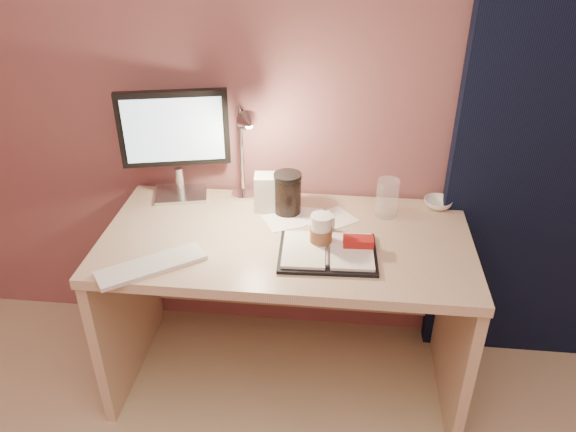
# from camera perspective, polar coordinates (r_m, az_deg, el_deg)

# --- Properties ---
(room) EXTENTS (3.50, 3.50, 3.50)m
(room) POSITION_cam_1_polar(r_m,az_deg,el_deg) (2.35, 24.86, 9.28)
(room) COLOR #C6B28E
(room) RESTS_ON ground
(desk) EXTENTS (1.40, 0.70, 0.73)m
(desk) POSITION_cam_1_polar(r_m,az_deg,el_deg) (2.32, 0.03, -5.81)
(desk) COLOR beige
(desk) RESTS_ON ground
(monitor) EXTENTS (0.43, 0.20, 0.47)m
(monitor) POSITION_cam_1_polar(r_m,az_deg,el_deg) (2.33, -11.44, 8.03)
(monitor) COLOR silver
(monitor) RESTS_ON desk
(keyboard) EXTENTS (0.37, 0.32, 0.02)m
(keyboard) POSITION_cam_1_polar(r_m,az_deg,el_deg) (2.02, -13.72, -4.91)
(keyboard) COLOR white
(keyboard) RESTS_ON desk
(planner) EXTENTS (0.36, 0.28, 0.05)m
(planner) POSITION_cam_1_polar(r_m,az_deg,el_deg) (2.03, 4.31, -3.58)
(planner) COLOR black
(planner) RESTS_ON desk
(paper_a) EXTENTS (0.19, 0.19, 0.00)m
(paper_a) POSITION_cam_1_polar(r_m,az_deg,el_deg) (2.22, -0.50, -0.51)
(paper_a) COLOR white
(paper_a) RESTS_ON desk
(paper_b) EXTENTS (0.15, 0.15, 0.00)m
(paper_b) POSITION_cam_1_polar(r_m,az_deg,el_deg) (2.26, 1.68, 0.01)
(paper_b) COLOR white
(paper_b) RESTS_ON desk
(paper_c) EXTENTS (0.20, 0.20, 0.00)m
(paper_c) POSITION_cam_1_polar(r_m,az_deg,el_deg) (2.25, 4.74, -0.23)
(paper_c) COLOR white
(paper_c) RESTS_ON desk
(coffee_cup) EXTENTS (0.08, 0.08, 0.13)m
(coffee_cup) POSITION_cam_1_polar(r_m,az_deg,el_deg) (2.04, 3.38, -1.64)
(coffee_cup) COLOR white
(coffee_cup) RESTS_ON desk
(clear_cup) EXTENTS (0.09, 0.09, 0.16)m
(clear_cup) POSITION_cam_1_polar(r_m,az_deg,el_deg) (2.26, 10.04, 1.82)
(clear_cup) COLOR white
(clear_cup) RESTS_ON desk
(bowl) EXTENTS (0.12, 0.12, 0.04)m
(bowl) POSITION_cam_1_polar(r_m,az_deg,el_deg) (2.39, 14.98, 1.26)
(bowl) COLOR white
(bowl) RESTS_ON desk
(lotion_bottle) EXTENTS (0.06, 0.06, 0.09)m
(lotion_bottle) POSITION_cam_1_polar(r_m,az_deg,el_deg) (2.13, 4.05, -0.58)
(lotion_bottle) COLOR white
(lotion_bottle) RESTS_ON desk
(dark_jar) EXTENTS (0.11, 0.11, 0.15)m
(dark_jar) POSITION_cam_1_polar(r_m,az_deg,el_deg) (2.25, -0.04, 2.12)
(dark_jar) COLOR black
(dark_jar) RESTS_ON desk
(product_box) EXTENTS (0.11, 0.09, 0.15)m
(product_box) POSITION_cam_1_polar(r_m,az_deg,el_deg) (2.27, -2.08, 2.41)
(product_box) COLOR silver
(product_box) RESTS_ON desk
(desk_lamp) EXTENTS (0.17, 0.27, 0.44)m
(desk_lamp) POSITION_cam_1_polar(r_m,az_deg,el_deg) (2.21, -6.27, 7.05)
(desk_lamp) COLOR silver
(desk_lamp) RESTS_ON desk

